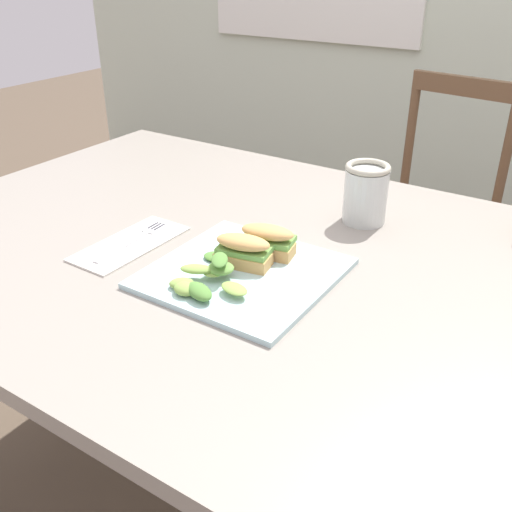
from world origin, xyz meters
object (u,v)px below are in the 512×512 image
Objects in this scene: chair_wooden_far at (429,211)px; mason_jar_iced_tea at (365,196)px; dining_table at (243,297)px; fork_on_napkin at (136,238)px; sandwich_half_back at (268,240)px; sandwich_half_front at (243,250)px; plate_lunch at (243,273)px.

mason_jar_iced_tea is (0.08, -0.80, 0.35)m from chair_wooden_far.
dining_table is 0.23m from fork_on_napkin.
sandwich_half_front is at bearing -103.70° from sandwich_half_back.
chair_wooden_far is 1.16m from plate_lunch.
dining_table is 0.15m from plate_lunch.
fork_on_napkin is at bearing -162.88° from sandwich_half_back.
sandwich_half_back is (0.06, -0.01, 0.15)m from dining_table.
sandwich_half_front is at bearing -106.86° from mason_jar_iced_tea.
chair_wooden_far reaches higher than dining_table.
plate_lunch is at bearing -104.14° from mason_jar_iced_tea.
fork_on_napkin is 1.53× the size of mason_jar_iced_tea.
plate_lunch is at bearing -54.65° from dining_table.
dining_table is 0.17m from sandwich_half_front.
sandwich_half_front is at bearing -90.34° from chair_wooden_far.
sandwich_half_front is 0.32m from mason_jar_iced_tea.
sandwich_half_front reaches higher than dining_table.
chair_wooden_far reaches higher than sandwich_half_front.
fork_on_napkin is (-0.18, -0.09, 0.11)m from dining_table.
sandwich_half_back is at bearing 88.01° from plate_lunch.
sandwich_half_back is at bearing -107.57° from mason_jar_iced_tea.
fork_on_napkin reaches higher than dining_table.
sandwich_half_front is (-0.01, 0.02, 0.03)m from plate_lunch.
mason_jar_iced_tea reaches higher than sandwich_half_front.
sandwich_half_back is 0.26m from fork_on_napkin.
plate_lunch is at bearing -91.99° from sandwich_half_back.
dining_table is at bearing -93.04° from chair_wooden_far.
dining_table is at bearing 125.35° from plate_lunch.
mason_jar_iced_tea is at bearing 59.22° from dining_table.
fork_on_napkin is (-0.24, -0.00, 0.00)m from plate_lunch.
chair_wooden_far is at bearing 96.03° from mason_jar_iced_tea.
dining_table is 0.32m from mason_jar_iced_tea.
sandwich_half_front reaches higher than plate_lunch.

